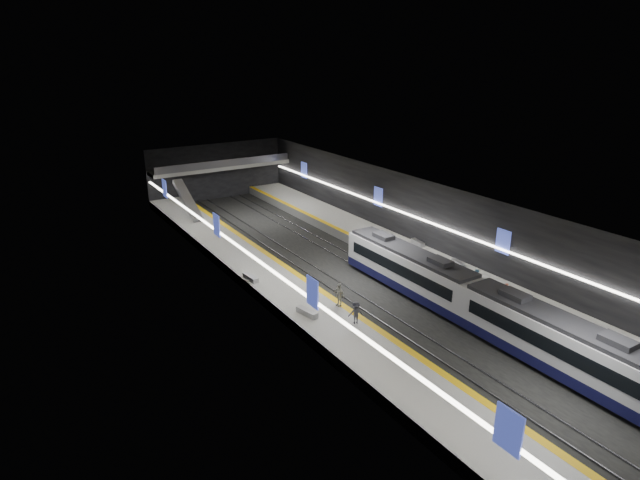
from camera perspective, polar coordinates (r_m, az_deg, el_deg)
ground at (r=50.70m, az=4.13°, el=-4.37°), size 70.00×70.00×0.00m
ceiling at (r=48.00m, az=4.36°, el=4.38°), size 20.00×70.00×0.04m
wall_left at (r=44.38m, az=-6.27°, el=-2.44°), size 0.04×70.00×8.00m
wall_right at (r=55.43m, az=12.63°, el=1.75°), size 0.04×70.00×8.00m
wall_back at (r=79.06m, az=-10.96°, el=7.21°), size 20.00×0.04×8.00m
platform_left at (r=46.83m, az=-3.35°, el=-5.80°), size 5.00×70.00×1.00m
tile_surface_left at (r=46.61m, az=-3.36°, el=-5.24°), size 5.00×70.00×0.02m
tactile_strip_left at (r=47.60m, az=-1.03°, el=-4.64°), size 0.60×70.00×0.02m
platform_right at (r=54.95m, az=10.49°, el=-2.14°), size 5.00×70.00×1.00m
tile_surface_right at (r=54.77m, az=10.52°, el=-1.64°), size 5.00×70.00×0.02m
tactile_strip_right at (r=53.38m, az=8.77°, el=-2.10°), size 0.60×70.00×0.02m
rails at (r=50.67m, az=4.13°, el=-4.31°), size 6.52×70.00×0.12m
train at (r=43.57m, az=15.98°, el=-6.16°), size 2.69×30.04×3.60m
ad_posters at (r=49.80m, az=3.58°, el=0.76°), size 19.94×53.50×2.20m
cove_light_left at (r=44.54m, az=-6.03°, el=-2.62°), size 0.25×68.60×0.12m
cove_light_right at (r=55.35m, az=12.47°, el=1.52°), size 0.25×68.60×0.12m
mezzanine_bridge at (r=76.95m, az=-10.44°, el=7.70°), size 20.00×3.00×1.50m
escalator at (r=68.65m, az=-13.95°, el=4.15°), size 1.20×7.50×3.92m
bench_left_near at (r=42.11m, az=-1.39°, el=-7.73°), size 0.97×2.06×0.49m
bench_left_far at (r=48.55m, az=-7.42°, el=-4.02°), size 0.72×1.99×0.48m
bench_right_near at (r=53.17m, az=14.52°, el=-2.40°), size 0.70×1.69×0.40m
bench_right_far at (r=57.65m, az=10.38°, el=-0.29°), size 0.79×1.97×0.47m
passenger_right_a at (r=46.82m, az=19.25°, el=-5.25°), size 0.54×0.65×1.53m
passenger_right_b at (r=48.08m, az=16.31°, el=-4.06°), size 0.96×1.08×1.83m
passenger_left_a at (r=43.28m, az=2.04°, el=-5.87°), size 0.63×1.19×1.93m
passenger_left_b at (r=40.72m, az=3.84°, el=-7.77°), size 1.31×1.05×1.77m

